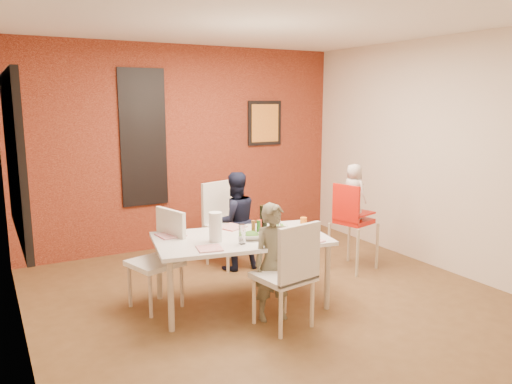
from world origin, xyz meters
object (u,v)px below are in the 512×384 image
chair_far (224,219)px  high_chair (352,218)px  child_near (274,262)px  toddler (354,192)px  dining_table (241,243)px  chair_left (162,253)px  paper_towel_roll (216,227)px  child_far (235,221)px  wine_bottle (263,219)px  chair_near (290,270)px

chair_far → high_chair: high_chair is taller
child_near → toddler: (1.51, 0.73, 0.39)m
toddler → dining_table: bearing=87.3°
chair_left → high_chair: size_ratio=0.91×
chair_left → paper_towel_roll: paper_towel_roll is taller
high_chair → chair_far: bearing=36.4°
chair_far → paper_towel_roll: bearing=-134.1°
toddler → child_far: bearing=47.8°
chair_left → wine_bottle: 1.04m
dining_table → high_chair: size_ratio=1.72×
chair_near → chair_left: 1.32m
chair_far → wine_bottle: 1.24m
chair_left → child_near: (0.78, -0.80, 0.02)m
dining_table → child_near: bearing=-76.7°
paper_towel_roll → wine_bottle: bearing=2.8°
chair_near → chair_left: chair_near is taller
child_near → wine_bottle: child_near is taller
chair_left → chair_far: bearing=112.2°
chair_near → child_far: 1.68m
chair_near → paper_towel_roll: 0.83m
chair_left → child_far: size_ratio=0.81×
toddler → paper_towel_roll: size_ratio=2.35×
dining_table → chair_near: 0.71m
toddler → paper_towel_roll: 1.92m
child_near → wine_bottle: (0.15, 0.45, 0.28)m
toddler → wine_bottle: size_ratio=2.30×
chair_far → paper_towel_roll: size_ratio=3.62×
dining_table → toddler: 1.67m
child_near → wine_bottle: 0.55m
chair_left → wine_bottle: bearing=52.9°
child_near → toddler: 1.72m
toddler → wine_bottle: (-1.36, -0.27, -0.11)m
child_far → chair_left: bearing=33.5°
chair_left → dining_table: bearing=45.9°
toddler → wine_bottle: 1.39m
child_far → wine_bottle: bearing=84.8°
child_near → toddler: bearing=33.9°
chair_far → toddler: toddler is taller
toddler → wine_bottle: bearing=88.9°
dining_table → child_far: size_ratio=1.53×
chair_near → high_chair: high_chair is taller
child_far → high_chair: bearing=153.7°
dining_table → chair_left: bearing=152.3°
chair_far → high_chair: 1.53m
chair_near → paper_towel_roll: (-0.39, 0.67, 0.28)m
chair_near → child_far: size_ratio=0.83×
chair_near → wine_bottle: (0.14, 0.70, 0.29)m
high_chair → wine_bottle: size_ratio=3.65×
dining_table → paper_towel_roll: bearing=-175.1°
chair_left → toddler: (2.29, -0.08, 0.41)m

